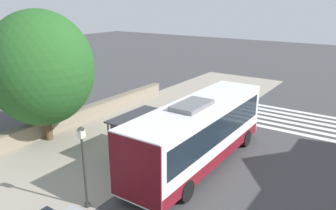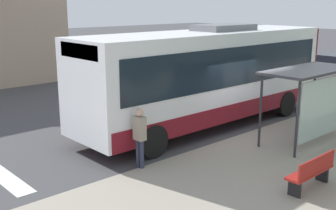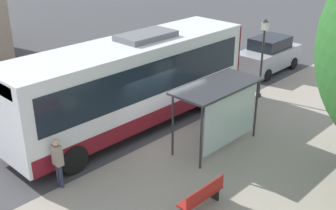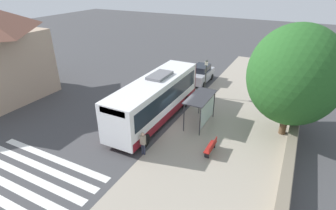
% 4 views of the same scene
% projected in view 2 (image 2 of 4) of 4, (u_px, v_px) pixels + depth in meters
% --- Properties ---
extents(ground_plane, '(120.00, 120.00, 0.00)m').
position_uv_depth(ground_plane, '(239.00, 136.00, 14.42)').
color(ground_plane, '#424244').
rests_on(ground_plane, ground).
extents(bus, '(2.73, 10.59, 3.67)m').
position_uv_depth(bus, '(209.00, 75.00, 15.28)').
color(bus, white).
rests_on(bus, ground).
extents(bus_shelter, '(1.57, 3.50, 2.40)m').
position_uv_depth(bus_shelter, '(313.00, 82.00, 13.28)').
color(bus_shelter, '#2D2D33').
rests_on(bus_shelter, ground).
extents(pedestrian, '(0.34, 0.22, 1.69)m').
position_uv_depth(pedestrian, '(140.00, 133.00, 11.38)').
color(pedestrian, '#2D3347').
rests_on(pedestrian, ground).
extents(bench, '(0.40, 1.61, 0.88)m').
position_uv_depth(bench, '(312.00, 172.00, 10.13)').
color(bench, maroon).
rests_on(bench, ground).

